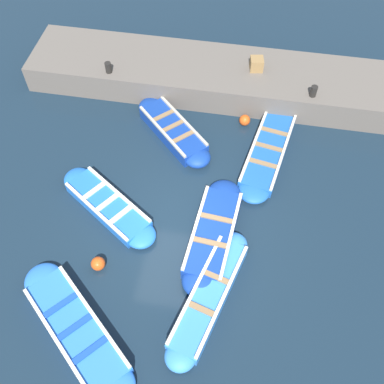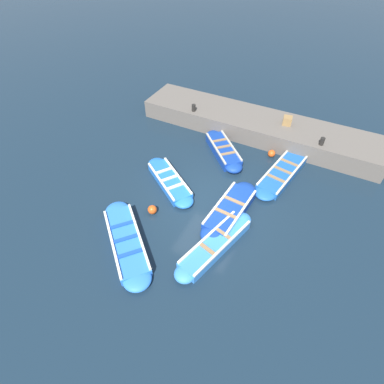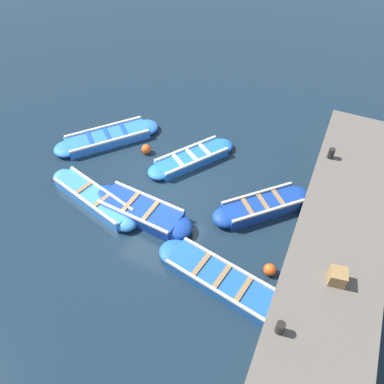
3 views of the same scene
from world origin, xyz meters
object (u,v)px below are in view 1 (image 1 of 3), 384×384
Objects in this scene: boat_stern_in at (173,131)px; buoy_yellow_far at (245,120)px; boat_end_of_row at (213,234)px; bollard_mid_north at (314,91)px; boat_broadside at (108,206)px; bollard_north at (108,68)px; boat_inner_gap at (209,296)px; boat_alongside at (268,150)px; wooden_crate at (257,64)px; boat_bow_out at (76,330)px; buoy_orange_near at (98,264)px.

boat_stern_in is 2.27m from buoy_yellow_far.
bollard_mid_north reaches higher than boat_end_of_row.
bollard_north is (-4.46, -1.13, 0.92)m from boat_broadside.
boat_inner_gap is at bearing 20.30° from boat_stern_in.
boat_alongside is at bearing 167.74° from boat_inner_gap.
boat_alongside reaches higher than buoy_yellow_far.
boat_inner_gap is at bearing -2.68° from wooden_crate.
boat_bow_out reaches higher than buoy_orange_near.
boat_alongside is 1.25× the size of boat_broadside.
boat_end_of_row is 6.40m from bollard_north.
bollard_north is 0.99× the size of buoy_orange_near.
boat_end_of_row reaches higher than boat_bow_out.
bollard_mid_north is (-1.74, 1.09, 0.93)m from boat_alongside.
boat_broadside reaches higher than buoy_orange_near.
boat_broadside is 4.69m from bollard_north.
bollard_north is 1.01× the size of buoy_yellow_far.
boat_bow_out is at bearing -32.36° from bollard_mid_north.
boat_alongside is at bearing 14.53° from wooden_crate.
boat_bow_out is 1.66m from buoy_orange_near.
buoy_orange_near is (4.68, -0.95, -0.03)m from boat_stern_in.
buoy_orange_near is (7.11, -3.17, -0.93)m from wooden_crate.
bollard_north is 1.00× the size of bollard_mid_north.
boat_alongside is 11.89× the size of buoy_yellow_far.
wooden_crate is at bearing -165.47° from boat_alongside.
buoy_yellow_far is at bearing -143.56° from boat_alongside.
bollard_mid_north is at bearing 141.22° from buoy_orange_near.
wooden_crate reaches higher than buoy_yellow_far.
boat_bow_out is 8.01m from bollard_north.
boat_stern_in is at bearing 158.03° from boat_broadside.
boat_bow_out is at bearing 9.92° from bollard_north.
boat_end_of_row reaches higher than boat_inner_gap.
bollard_north reaches higher than buoy_orange_near.
buoy_orange_near is at bearing -97.49° from boat_inner_gap.
bollard_mid_north is at bearing 108.55° from buoy_yellow_far.
boat_inner_gap is at bearing -18.08° from bollard_mid_north.
boat_alongside is 10.21× the size of wooden_crate.
bollard_north is (-1.49, -2.33, 0.87)m from boat_stern_in.
boat_alongside is 1.40× the size of boat_stern_in.
boat_stern_in is at bearing -42.46° from wooden_crate.
wooden_crate reaches higher than boat_alongside.
bollard_mid_north is at bearing 147.64° from boat_bow_out.
buoy_orange_near is (1.72, 0.24, 0.02)m from boat_broadside.
boat_inner_gap is 1.05× the size of boat_end_of_row.
boat_bow_out reaches higher than buoy_yellow_far.
boat_bow_out is 9.38m from wooden_crate.
boat_broadside is at bearing -40.79° from buoy_yellow_far.
boat_bow_out reaches higher than boat_alongside.
bollard_mid_north is 7.97m from buoy_orange_near.
boat_bow_out is at bearing -19.92° from wooden_crate.
boat_broadside is at bearing 14.26° from bollard_north.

